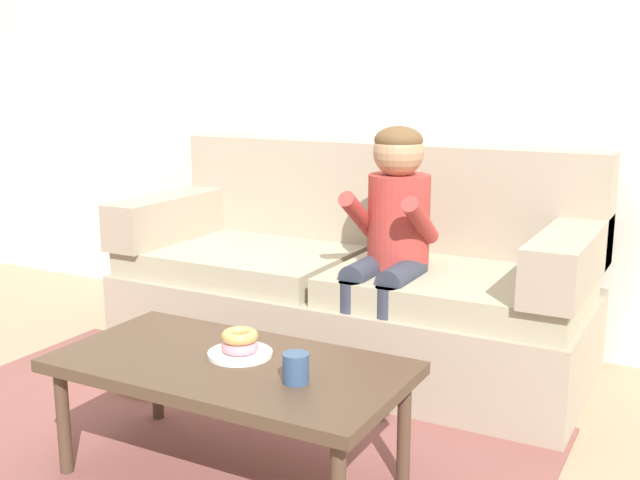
# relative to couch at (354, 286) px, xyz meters

# --- Properties ---
(ground) EXTENTS (10.00, 10.00, 0.00)m
(ground) POSITION_rel_couch_xyz_m (-0.14, -0.85, -0.35)
(ground) COLOR #9E896B
(wall_back) EXTENTS (8.00, 0.10, 2.80)m
(wall_back) POSITION_rel_couch_xyz_m (-0.14, 0.55, 1.05)
(wall_back) COLOR silver
(wall_back) RESTS_ON ground
(area_rug) EXTENTS (2.43, 1.64, 0.01)m
(area_rug) POSITION_rel_couch_xyz_m (-0.14, -1.10, -0.35)
(area_rug) COLOR brown
(area_rug) RESTS_ON ground
(couch) EXTENTS (2.12, 0.90, 0.99)m
(couch) POSITION_rel_couch_xyz_m (0.00, 0.00, 0.00)
(couch) COLOR tan
(couch) RESTS_ON ground
(coffee_table) EXTENTS (1.13, 0.59, 0.41)m
(coffee_table) POSITION_rel_couch_xyz_m (0.13, -1.18, 0.02)
(coffee_table) COLOR #4C3828
(coffee_table) RESTS_ON ground
(person_child) EXTENTS (0.34, 0.58, 1.10)m
(person_child) POSITION_rel_couch_xyz_m (0.27, -0.21, 0.32)
(person_child) COLOR #AD3833
(person_child) RESTS_ON ground
(plate) EXTENTS (0.21, 0.21, 0.01)m
(plate) POSITION_rel_couch_xyz_m (0.14, -1.13, 0.07)
(plate) COLOR white
(plate) RESTS_ON coffee_table
(donut) EXTENTS (0.15, 0.15, 0.04)m
(donut) POSITION_rel_couch_xyz_m (0.14, -1.13, 0.09)
(donut) COLOR pink
(donut) RESTS_ON plate
(donut_second) EXTENTS (0.13, 0.13, 0.04)m
(donut_second) POSITION_rel_couch_xyz_m (0.14, -1.13, 0.13)
(donut_second) COLOR tan
(donut_second) RESTS_ON donut
(mug) EXTENTS (0.08, 0.08, 0.09)m
(mug) POSITION_rel_couch_xyz_m (0.40, -1.24, 0.11)
(mug) COLOR #334C72
(mug) RESTS_ON coffee_table
(toy_controller) EXTENTS (0.23, 0.09, 0.05)m
(toy_controller) POSITION_rel_couch_xyz_m (-0.59, -0.81, -0.33)
(toy_controller) COLOR gold
(toy_controller) RESTS_ON ground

